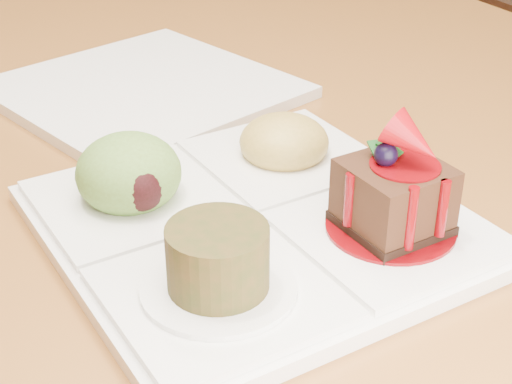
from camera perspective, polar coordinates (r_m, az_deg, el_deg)
name	(u,v)px	position (r m, az deg, el deg)	size (l,w,h in m)	color
dining_table	(102,60)	(1.13, -11.12, 9.39)	(1.00, 1.80, 0.75)	brown
sampler_plate	(250,205)	(0.58, -0.43, -0.98)	(0.30, 0.30, 0.11)	white
second_plate	(143,90)	(0.83, -8.19, 7.35)	(0.26, 0.26, 0.01)	white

